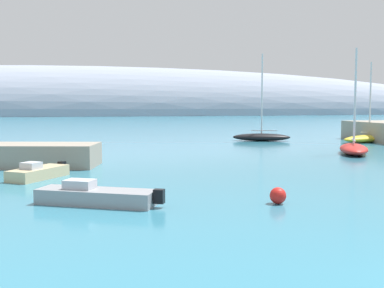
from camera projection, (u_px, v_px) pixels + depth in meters
distant_ridge at (81, 115)px, 195.83m from camera, size 393.79×52.31×41.35m
sailboat_yellow_near_shore at (369, 138)px, 54.27m from camera, size 8.71×5.09×9.34m
sailboat_red_mid_mooring at (354, 148)px, 41.23m from camera, size 5.11×7.13×9.39m
sailboat_black_outer_mooring at (261, 136)px, 56.05m from camera, size 7.31×4.32×10.51m
motorboat_sand_foreground at (38, 172)px, 27.47m from camera, size 3.48×4.15×1.06m
motorboat_grey_outer at (96, 196)px, 20.36m from camera, size 5.62×3.64×1.07m
mooring_buoy_red at (278, 196)px, 20.48m from camera, size 0.74×0.74×0.74m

